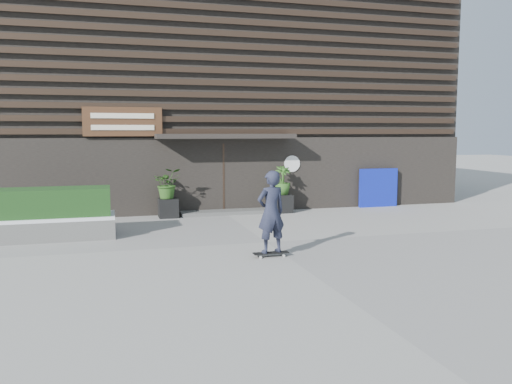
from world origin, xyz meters
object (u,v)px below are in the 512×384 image
object	(u,v)px
raised_bed	(43,229)
skateboarder	(271,212)
planter_pot_right	(282,203)
planter_pot_left	(168,208)
blue_tarp	(378,188)

from	to	relation	value
raised_bed	skateboarder	size ratio (longest dim) A/B	1.87
planter_pot_right	planter_pot_left	bearing A→B (deg)	180.00
planter_pot_left	skateboarder	world-z (taller)	skateboarder
planter_pot_left	blue_tarp	distance (m)	7.55
blue_tarp	planter_pot_right	bearing A→B (deg)	-175.90
raised_bed	blue_tarp	bearing A→B (deg)	14.35
skateboarder	planter_pot_right	bearing A→B (deg)	69.07
skateboarder	planter_pot_left	bearing A→B (deg)	104.93
planter_pot_right	skateboarder	world-z (taller)	skateboarder
planter_pot_left	raised_bed	distance (m)	4.22
raised_bed	blue_tarp	xyz separation A→B (m)	(10.94, 2.80, 0.44)
blue_tarp	skateboarder	world-z (taller)	skateboarder
skateboarder	blue_tarp	bearing A→B (deg)	45.85
planter_pot_right	skateboarder	xyz separation A→B (m)	(-2.24, -5.86, 0.68)
raised_bed	skateboarder	xyz separation A→B (m)	(4.96, -3.36, 0.73)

